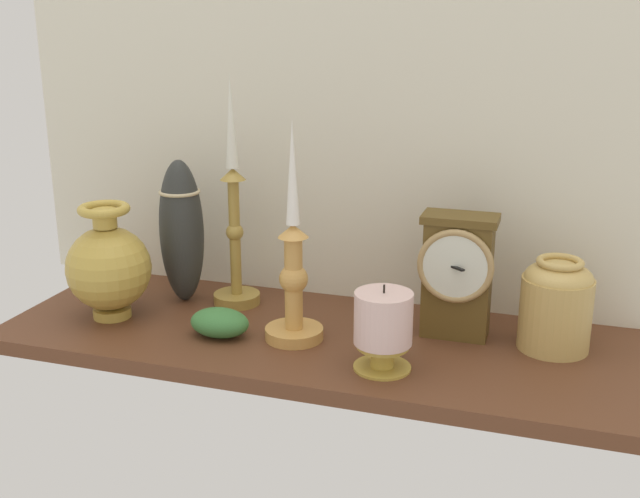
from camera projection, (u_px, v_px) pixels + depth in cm
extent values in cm
cube|color=brown|center=(316.00, 340.00, 122.80)|extent=(100.00, 36.00, 2.40)
cube|color=silver|center=(350.00, 113.00, 129.78)|extent=(120.00, 2.00, 65.00)
cube|color=brown|center=(457.00, 280.00, 119.29)|extent=(10.19, 5.70, 18.27)
cube|color=brown|center=(461.00, 219.00, 116.45)|extent=(11.41, 6.38, 1.20)
torus|color=tan|center=(455.00, 266.00, 115.41)|extent=(11.55, 1.05, 11.55)
cylinder|color=silver|center=(455.00, 267.00, 115.32)|extent=(9.66, 0.40, 9.66)
cube|color=black|center=(455.00, 267.00, 115.05)|extent=(3.26, 2.75, 0.30)
cylinder|color=gold|center=(294.00, 333.00, 120.15)|extent=(9.08, 9.08, 1.80)
cylinder|color=gold|center=(294.00, 283.00, 117.75)|extent=(2.79, 2.79, 14.63)
sphere|color=gold|center=(294.00, 279.00, 117.53)|extent=(4.46, 4.46, 4.46)
cone|color=gold|center=(293.00, 231.00, 115.32)|extent=(4.66, 4.66, 2.00)
cone|color=white|center=(292.00, 172.00, 112.72)|extent=(2.09, 2.09, 15.74)
cylinder|color=#A88639|center=(237.00, 298.00, 134.87)|extent=(8.04, 8.04, 1.80)
cylinder|color=#A88639|center=(235.00, 238.00, 131.66)|extent=(1.89, 1.89, 20.15)
sphere|color=#A88639|center=(235.00, 232.00, 131.37)|extent=(3.03, 3.03, 3.03)
cone|color=#A88639|center=(233.00, 174.00, 128.42)|extent=(4.34, 4.34, 2.00)
cone|color=silver|center=(231.00, 121.00, 125.86)|extent=(2.11, 2.11, 15.54)
cylinder|color=gold|center=(112.00, 312.00, 128.80)|extent=(6.24, 6.24, 1.60)
sphere|color=gold|center=(109.00, 268.00, 126.54)|extent=(13.86, 13.86, 13.86)
cylinder|color=gold|center=(105.00, 218.00, 124.07)|extent=(3.88, 3.88, 3.04)
torus|color=gold|center=(104.00, 209.00, 123.62)|extent=(8.35, 8.35, 1.51)
cylinder|color=tan|center=(555.00, 314.00, 115.37)|extent=(10.61, 10.61, 11.15)
ellipsoid|color=tan|center=(559.00, 278.00, 113.74)|extent=(10.08, 10.08, 5.04)
torus|color=tan|center=(560.00, 262.00, 113.00)|extent=(6.88, 6.88, 1.05)
cylinder|color=gold|center=(382.00, 357.00, 109.73)|extent=(3.31, 3.31, 3.59)
cylinder|color=gold|center=(382.00, 366.00, 110.14)|extent=(8.27, 8.27, 0.80)
cylinder|color=gold|center=(383.00, 345.00, 109.21)|extent=(7.44, 7.44, 0.60)
cylinder|color=beige|center=(383.00, 318.00, 108.00)|extent=(8.28, 8.28, 7.47)
cylinder|color=black|center=(384.00, 289.00, 106.73)|extent=(0.30, 0.30, 1.20)
ellipsoid|color=#2D2F2C|center=(182.00, 232.00, 133.05)|extent=(7.60, 7.60, 25.04)
torus|color=#CCB78C|center=(180.00, 192.00, 131.00)|extent=(7.06, 7.06, 0.60)
ellipsoid|color=#3C793A|center=(220.00, 323.00, 120.68)|extent=(9.52, 6.66, 4.51)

